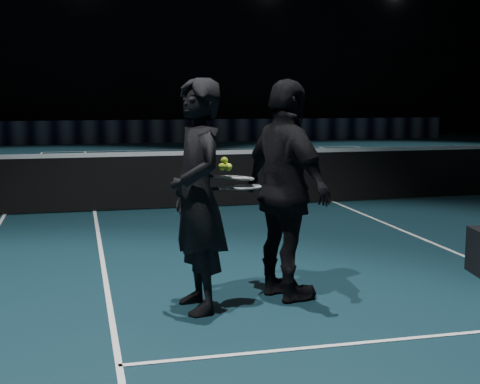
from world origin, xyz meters
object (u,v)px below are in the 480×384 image
(player_b, at_px, (286,191))
(racket_lower, at_px, (246,187))
(racket_upper, at_px, (239,178))
(tennis_balls, at_px, (225,165))
(player_a, at_px, (198,196))

(player_b, bearing_deg, racket_lower, 81.33)
(player_b, relative_size, racket_upper, 2.96)
(player_b, xyz_separation_m, racket_lower, (-0.39, -0.06, 0.06))
(racket_lower, xyz_separation_m, tennis_balls, (-0.19, -0.03, 0.20))
(player_a, bearing_deg, tennis_balls, 92.08)
(player_a, relative_size, racket_lower, 2.96)
(racket_lower, xyz_separation_m, racket_upper, (-0.06, 0.03, 0.08))
(racket_lower, distance_m, racket_upper, 0.10)
(player_a, xyz_separation_m, player_b, (0.84, 0.14, 0.00))
(racket_lower, bearing_deg, racket_upper, 141.34)
(player_b, relative_size, tennis_balls, 16.75)
(player_b, bearing_deg, tennis_balls, 80.85)
(racket_lower, bearing_deg, tennis_balls, 178.53)
(player_a, distance_m, player_b, 0.85)
(player_a, xyz_separation_m, racket_lower, (0.44, 0.07, 0.06))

